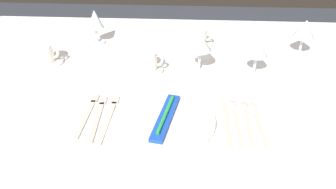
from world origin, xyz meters
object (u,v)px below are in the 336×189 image
(dinner_plate, at_px, (166,121))
(wine_glass_left, at_px, (257,50))
(fork_salad, at_px, (88,113))
(spoon_dessert, at_px, (246,117))
(fork_inner, at_px, (98,116))
(spoon_tea, at_px, (257,118))
(spoon_soup, at_px, (235,116))
(fork_outer, at_px, (109,117))
(toothbrush_package, at_px, (166,117))
(wine_glass_centre, at_px, (95,21))
(coffee_cup_left, at_px, (197,36))
(wine_glass_right, at_px, (200,44))
(coffee_cup_right, at_px, (44,53))
(coffee_cup_far, at_px, (146,61))
(dinner_knife, at_px, (226,122))
(wine_glass_far, at_px, (305,30))

(dinner_plate, relative_size, wine_glass_left, 2.10)
(fork_salad, distance_m, spoon_dessert, 0.46)
(fork_inner, relative_size, spoon_dessert, 1.03)
(spoon_tea, bearing_deg, spoon_soup, 176.64)
(fork_outer, distance_m, fork_salad, 0.07)
(toothbrush_package, relative_size, spoon_dessert, 1.02)
(fork_outer, relative_size, wine_glass_left, 1.73)
(dinner_plate, relative_size, wine_glass_centre, 1.96)
(coffee_cup_left, relative_size, wine_glass_left, 0.76)
(wine_glass_right, bearing_deg, wine_glass_centre, 153.13)
(spoon_dessert, relative_size, coffee_cup_right, 2.19)
(fork_inner, xyz_separation_m, coffee_cup_right, (-0.27, 0.31, 0.04))
(wine_glass_centre, bearing_deg, coffee_cup_right, -128.35)
(fork_inner, bearing_deg, coffee_cup_right, 130.72)
(fork_inner, bearing_deg, wine_glass_centre, 103.34)
(spoon_tea, bearing_deg, coffee_cup_far, 143.65)
(spoon_soup, xyz_separation_m, coffee_cup_left, (-0.10, 0.48, 0.04))
(spoon_soup, distance_m, wine_glass_left, 0.29)
(toothbrush_package, height_order, fork_inner, toothbrush_package)
(wine_glass_centre, distance_m, wine_glass_left, 0.65)
(spoon_tea, height_order, coffee_cup_right, coffee_cup_right)
(fork_inner, distance_m, wine_glass_right, 0.43)
(fork_inner, bearing_deg, spoon_dessert, 2.45)
(wine_glass_centre, bearing_deg, wine_glass_left, -20.39)
(dinner_plate, distance_m, fork_salad, 0.23)
(toothbrush_package, bearing_deg, fork_inner, 173.33)
(dinner_knife, bearing_deg, fork_inner, 178.73)
(fork_inner, height_order, coffee_cup_right, coffee_cup_right)
(spoon_tea, height_order, wine_glass_centre, wine_glass_centre)
(coffee_cup_right, bearing_deg, coffee_cup_far, -6.32)
(coffee_cup_left, xyz_separation_m, wine_glass_far, (0.40, -0.06, 0.06))
(coffee_cup_right, height_order, wine_glass_centre, wine_glass_centre)
(dinner_plate, bearing_deg, coffee_cup_far, 106.32)
(coffee_cup_right, xyz_separation_m, wine_glass_far, (0.96, 0.12, 0.06))
(fork_inner, xyz_separation_m, coffee_cup_far, (0.11, 0.27, 0.04))
(spoon_tea, xyz_separation_m, wine_glass_left, (0.03, 0.26, 0.09))
(toothbrush_package, height_order, spoon_soup, toothbrush_package)
(spoon_tea, bearing_deg, dinner_knife, -164.79)
(toothbrush_package, distance_m, wine_glass_far, 0.68)
(dinner_knife, xyz_separation_m, spoon_tea, (0.09, 0.02, -0.00))
(spoon_soup, distance_m, wine_glass_centre, 0.71)
(coffee_cup_right, relative_size, wine_glass_centre, 0.67)
(spoon_soup, distance_m, wine_glass_far, 0.52)
(coffee_cup_left, bearing_deg, wine_glass_right, -89.10)
(dinner_knife, height_order, coffee_cup_far, coffee_cup_far)
(dinner_plate, relative_size, spoon_dessert, 1.33)
(dinner_plate, distance_m, fork_outer, 0.17)
(dinner_plate, relative_size, fork_inner, 1.29)
(fork_outer, bearing_deg, coffee_cup_far, 73.92)
(wine_glass_centre, relative_size, wine_glass_far, 1.00)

